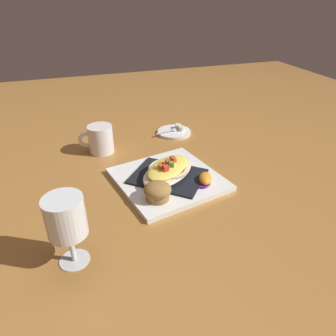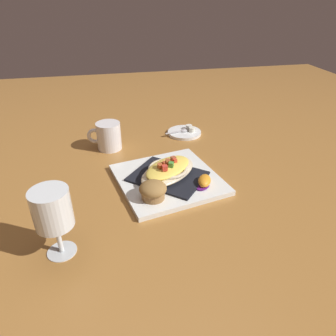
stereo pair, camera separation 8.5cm
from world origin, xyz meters
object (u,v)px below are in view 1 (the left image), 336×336
object	(u,v)px
creamer_saucer	(174,132)
gratin_dish	(168,170)
coffee_mug	(100,141)
spoon	(172,130)
muffin	(158,191)
creamer_cup_1	(178,126)
creamer_cup_0	(182,129)
square_plate	(168,179)
stemmed_glass	(66,220)
orange_garnish	(205,179)

from	to	relation	value
creamer_saucer	gratin_dish	bearing A→B (deg)	67.47
coffee_mug	spoon	distance (m)	0.28
muffin	coffee_mug	size ratio (longest dim) A/B	0.62
coffee_mug	creamer_cup_1	size ratio (longest dim) A/B	4.70
spoon	creamer_cup_0	world-z (taller)	creamer_cup_0
square_plate	stemmed_glass	bearing A→B (deg)	38.67
square_plate	coffee_mug	world-z (taller)	coffee_mug
orange_garnish	spoon	distance (m)	0.37
gratin_dish	coffee_mug	distance (m)	0.29
square_plate	muffin	size ratio (longest dim) A/B	3.87
orange_garnish	spoon	xyz separation A→B (m)	(-0.03, -0.36, -0.01)
gratin_dish	stemmed_glass	bearing A→B (deg)	38.66
spoon	stemmed_glass	bearing A→B (deg)	53.20
coffee_mug	creamer_saucer	distance (m)	0.29
square_plate	muffin	xyz separation A→B (m)	(0.06, 0.09, 0.03)
square_plate	creamer_cup_1	distance (m)	0.36
coffee_mug	creamer_cup_0	distance (m)	0.31
square_plate	creamer_cup_0	world-z (taller)	creamer_cup_0
gratin_dish	coffee_mug	xyz separation A→B (m)	(0.15, -0.24, 0.00)
gratin_dish	orange_garnish	size ratio (longest dim) A/B	3.02
orange_garnish	creamer_cup_1	distance (m)	0.39
creamer_cup_1	muffin	bearing A→B (deg)	63.41
square_plate	stemmed_glass	distance (m)	0.36
stemmed_glass	creamer_cup_1	size ratio (longest dim) A/B	6.39
stemmed_glass	spoon	bearing A→B (deg)	-126.80
orange_garnish	creamer_cup_1	world-z (taller)	orange_garnish
orange_garnish	creamer_cup_1	xyz separation A→B (m)	(-0.06, -0.38, -0.01)
muffin	spoon	size ratio (longest dim) A/B	0.76
coffee_mug	creamer_cup_1	bearing A→B (deg)	-165.05
square_plate	orange_garnish	distance (m)	0.11
coffee_mug	stemmed_glass	bearing A→B (deg)	75.56
gratin_dish	stemmed_glass	world-z (taller)	stemmed_glass
gratin_dish	spoon	world-z (taller)	gratin_dish
gratin_dish	spoon	distance (m)	0.33
creamer_saucer	creamer_cup_0	bearing A→B (deg)	166.29
coffee_mug	creamer_cup_1	xyz separation A→B (m)	(-0.30, -0.08, -0.02)
spoon	square_plate	bearing A→B (deg)	68.63
gratin_dish	creamer_saucer	xyz separation A→B (m)	(-0.13, -0.31, -0.03)
muffin	coffee_mug	xyz separation A→B (m)	(0.10, -0.33, 0.00)
square_plate	spoon	distance (m)	0.33
square_plate	coffee_mug	xyz separation A→B (m)	(0.15, -0.24, 0.03)
creamer_saucer	creamer_cup_0	world-z (taller)	creamer_cup_0
gratin_dish	creamer_cup_0	bearing A→B (deg)	-117.23
muffin	creamer_cup_1	world-z (taller)	muffin
coffee_mug	stemmed_glass	distance (m)	0.48
gratin_dish	orange_garnish	xyz separation A→B (m)	(-0.09, 0.06, -0.01)
stemmed_glass	square_plate	bearing A→B (deg)	-141.33
gratin_dish	stemmed_glass	size ratio (longest dim) A/B	1.39
gratin_dish	spoon	xyz separation A→B (m)	(-0.12, -0.31, -0.02)
stemmed_glass	muffin	bearing A→B (deg)	-149.00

